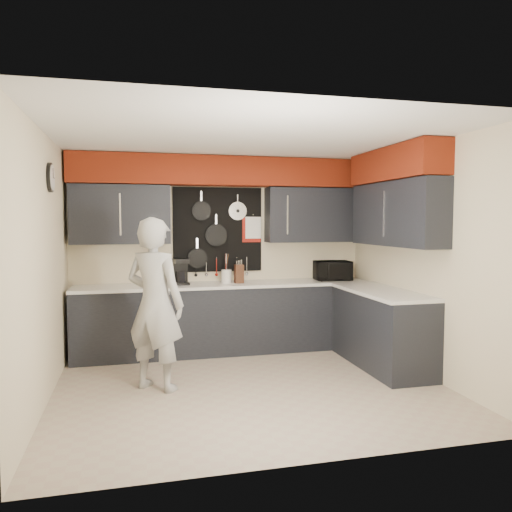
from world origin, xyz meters
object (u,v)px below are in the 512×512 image
object	(u,v)px
knife_block	(239,274)
coffee_maker	(181,271)
utensil_crock	(226,276)
person	(155,304)
microwave	(332,271)

from	to	relation	value
knife_block	coffee_maker	size ratio (longest dim) A/B	0.72
utensil_crock	person	xyz separation A→B (m)	(-0.99, -1.32, -0.12)
knife_block	coffee_maker	xyz separation A→B (m)	(-0.76, 0.05, 0.05)
knife_block	utensil_crock	bearing A→B (deg)	159.57
knife_block	utensil_crock	distance (m)	0.17
knife_block	coffee_maker	bearing A→B (deg)	173.23
person	knife_block	bearing A→B (deg)	-95.60
coffee_maker	knife_block	bearing A→B (deg)	-11.69
person	microwave	bearing A→B (deg)	-116.28
utensil_crock	person	world-z (taller)	person
utensil_crock	coffee_maker	bearing A→B (deg)	179.91
knife_block	utensil_crock	world-z (taller)	knife_block
microwave	coffee_maker	world-z (taller)	coffee_maker
utensil_crock	coffee_maker	distance (m)	0.61
microwave	coffee_maker	distance (m)	2.09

